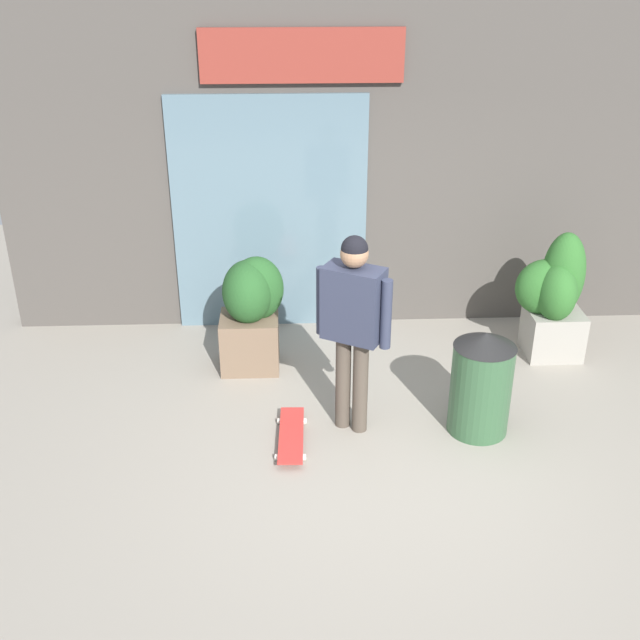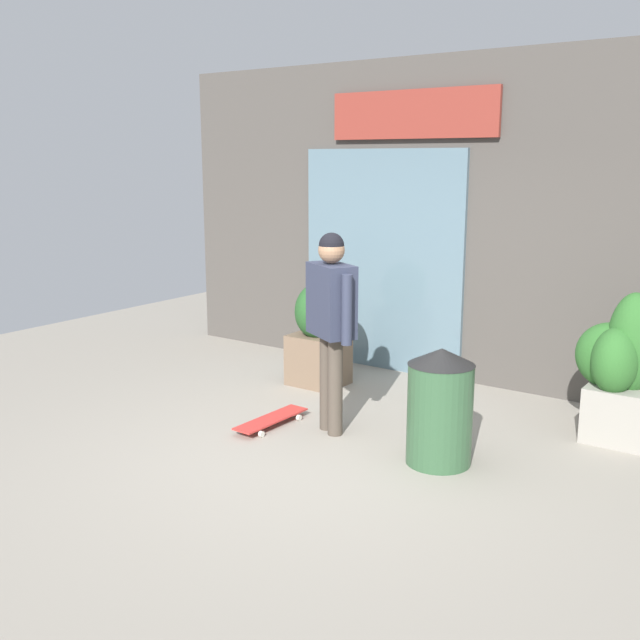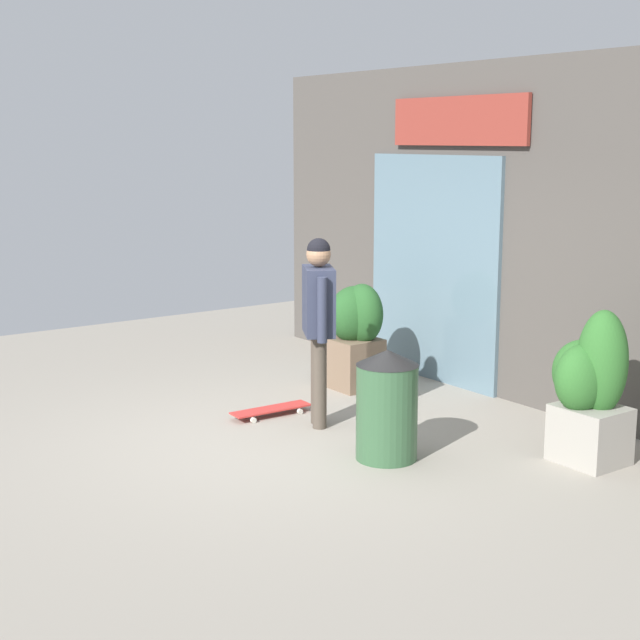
% 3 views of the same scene
% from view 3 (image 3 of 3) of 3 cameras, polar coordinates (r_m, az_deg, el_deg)
% --- Properties ---
extents(ground_plane, '(12.00, 12.00, 0.00)m').
position_cam_3_polar(ground_plane, '(8.39, -2.33, -7.38)').
color(ground_plane, gray).
extents(building_facade, '(7.28, 0.31, 3.41)m').
position_cam_3_polar(building_facade, '(9.81, 10.91, 5.24)').
color(building_facade, '#4C4742').
rests_on(building_facade, ground_plane).
extents(skateboarder, '(0.59, 0.46, 1.76)m').
position_cam_3_polar(skateboarder, '(8.57, -0.08, 0.56)').
color(skateboarder, '#4C4238').
rests_on(skateboarder, ground_plane).
extents(skateboard, '(0.27, 0.82, 0.08)m').
position_cam_3_polar(skateboard, '(9.12, -3.00, -5.45)').
color(skateboard, red).
rests_on(skateboard, ground_plane).
extents(planter_box_left, '(0.62, 0.60, 1.13)m').
position_cam_3_polar(planter_box_left, '(10.02, 2.20, -0.61)').
color(planter_box_left, brown).
rests_on(planter_box_left, ground_plane).
extents(planter_box_right, '(0.69, 0.59, 1.29)m').
position_cam_3_polar(planter_box_right, '(8.03, 16.09, -3.88)').
color(planter_box_right, gray).
rests_on(planter_box_right, ground_plane).
extents(trash_bin, '(0.52, 0.52, 0.94)m').
position_cam_3_polar(trash_bin, '(7.83, 4.09, -5.14)').
color(trash_bin, '#335938').
rests_on(trash_bin, ground_plane).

